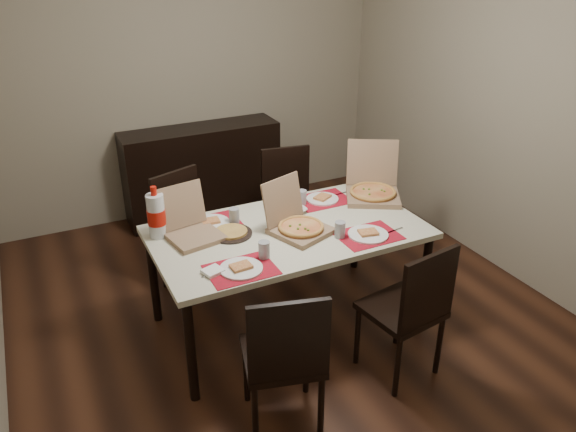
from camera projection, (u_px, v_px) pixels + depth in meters
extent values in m
cube|color=#3E2013|center=(281.00, 306.00, 4.25)|extent=(3.80, 4.00, 0.02)
cube|color=gray|center=(189.00, 80.00, 5.30)|extent=(3.80, 0.02, 2.60)
cube|color=gray|center=(498.00, 107.00, 4.43)|extent=(0.02, 4.00, 2.60)
cube|color=black|center=(203.00, 172.00, 5.49)|extent=(1.50, 0.40, 0.90)
cube|color=beige|center=(288.00, 232.00, 3.75)|extent=(1.80, 1.00, 0.04)
cylinder|color=black|center=(191.00, 351.00, 3.23)|extent=(0.06, 0.06, 0.71)
cylinder|color=black|center=(424.00, 281.00, 3.90)|extent=(0.06, 0.06, 0.71)
cylinder|color=black|center=(153.00, 278.00, 3.94)|extent=(0.06, 0.06, 0.71)
cylinder|color=black|center=(356.00, 229.00, 4.61)|extent=(0.06, 0.06, 0.71)
cube|color=black|center=(282.00, 356.00, 3.05)|extent=(0.51, 0.51, 0.04)
cube|color=black|center=(289.00, 341.00, 2.78)|extent=(0.41, 0.14, 0.46)
cylinder|color=black|center=(255.00, 417.00, 2.97)|extent=(0.04, 0.04, 0.43)
cylinder|color=black|center=(321.00, 407.00, 3.03)|extent=(0.04, 0.04, 0.43)
cylinder|color=black|center=(246.00, 372.00, 3.28)|extent=(0.04, 0.04, 0.43)
cylinder|color=black|center=(306.00, 363.00, 3.35)|extent=(0.04, 0.04, 0.43)
cube|color=black|center=(401.00, 310.00, 3.44)|extent=(0.48, 0.48, 0.04)
cube|color=black|center=(429.00, 290.00, 3.19)|extent=(0.42, 0.09, 0.46)
cylinder|color=black|center=(397.00, 367.00, 3.32)|extent=(0.04, 0.04, 0.43)
cylinder|color=black|center=(439.00, 345.00, 3.50)|extent=(0.04, 0.04, 0.43)
cylinder|color=black|center=(357.00, 336.00, 3.58)|extent=(0.04, 0.04, 0.43)
cylinder|color=black|center=(398.00, 316.00, 3.77)|extent=(0.04, 0.04, 0.43)
cube|color=black|center=(193.00, 236.00, 4.29)|extent=(0.54, 0.54, 0.04)
cube|color=black|center=(176.00, 200.00, 4.30)|extent=(0.40, 0.18, 0.46)
cylinder|color=black|center=(199.00, 247.00, 4.62)|extent=(0.04, 0.04, 0.43)
cylinder|color=black|center=(163.00, 263.00, 4.39)|extent=(0.04, 0.04, 0.43)
cylinder|color=black|center=(228.00, 262.00, 4.40)|extent=(0.04, 0.04, 0.43)
cylinder|color=black|center=(192.00, 280.00, 4.17)|extent=(0.04, 0.04, 0.43)
cube|color=black|center=(292.00, 208.00, 4.74)|extent=(0.48, 0.48, 0.04)
cube|color=black|center=(285.00, 173.00, 4.79)|extent=(0.42, 0.10, 0.46)
cylinder|color=black|center=(305.00, 221.00, 5.04)|extent=(0.04, 0.04, 0.43)
cylinder|color=black|center=(266.00, 227.00, 4.95)|extent=(0.04, 0.04, 0.43)
cylinder|color=black|center=(318.00, 240.00, 4.73)|extent=(0.04, 0.04, 0.43)
cylinder|color=black|center=(277.00, 246.00, 4.64)|extent=(0.04, 0.04, 0.43)
cube|color=#AC0B1F|center=(241.00, 270.00, 3.28)|extent=(0.40, 0.30, 0.00)
cylinder|color=white|center=(241.00, 268.00, 3.28)|extent=(0.26, 0.26, 0.01)
cube|color=#D8BF6C|center=(241.00, 266.00, 3.27)|extent=(0.13, 0.10, 0.02)
cylinder|color=gray|center=(264.00, 250.00, 3.39)|extent=(0.07, 0.07, 0.11)
cube|color=#B2B2B7|center=(217.00, 272.00, 3.26)|extent=(0.20, 0.04, 0.00)
cube|color=white|center=(213.00, 271.00, 3.25)|extent=(0.13, 0.13, 0.02)
cube|color=#AC0B1F|center=(368.00, 235.00, 3.66)|extent=(0.40, 0.30, 0.00)
cylinder|color=white|center=(368.00, 234.00, 3.66)|extent=(0.26, 0.26, 0.01)
cube|color=#D8BF6C|center=(368.00, 232.00, 3.65)|extent=(0.14, 0.11, 0.02)
cylinder|color=gray|center=(340.00, 230.00, 3.62)|extent=(0.07, 0.07, 0.11)
cube|color=#B2B2B7|center=(392.00, 232.00, 3.71)|extent=(0.20, 0.04, 0.00)
cube|color=#AC0B1F|center=(211.00, 224.00, 3.81)|extent=(0.40, 0.30, 0.00)
cylinder|color=white|center=(211.00, 223.00, 3.81)|extent=(0.26, 0.26, 0.01)
cube|color=#D8BF6C|center=(210.00, 221.00, 3.80)|extent=(0.13, 0.10, 0.02)
cylinder|color=gray|center=(234.00, 216.00, 3.80)|extent=(0.07, 0.07, 0.11)
cube|color=#B2B2B7|center=(180.00, 227.00, 3.78)|extent=(0.20, 0.04, 0.00)
cube|color=white|center=(186.00, 225.00, 3.78)|extent=(0.13, 0.13, 0.02)
cube|color=#AC0B1F|center=(322.00, 200.00, 4.17)|extent=(0.40, 0.30, 0.00)
cylinder|color=white|center=(322.00, 199.00, 4.16)|extent=(0.24, 0.24, 0.01)
cube|color=#D8BF6C|center=(322.00, 197.00, 4.16)|extent=(0.15, 0.14, 0.02)
cylinder|color=gray|center=(302.00, 198.00, 4.08)|extent=(0.07, 0.07, 0.11)
cube|color=#B2B2B7|center=(338.00, 194.00, 4.26)|extent=(0.20, 0.04, 0.00)
cube|color=white|center=(301.00, 234.00, 3.67)|extent=(0.15, 0.14, 0.02)
cube|color=#85664C|center=(301.00, 231.00, 3.69)|extent=(0.43, 0.43, 0.03)
cube|color=#85664C|center=(283.00, 200.00, 3.72)|extent=(0.34, 0.19, 0.30)
cylinder|color=#D8BF6C|center=(301.00, 227.00, 3.68)|extent=(0.37, 0.37, 0.02)
cube|color=#85664C|center=(373.00, 196.00, 4.19)|extent=(0.52, 0.52, 0.04)
cube|color=#85664C|center=(372.00, 162.00, 4.28)|extent=(0.38, 0.26, 0.35)
cylinder|color=#D8BF6C|center=(373.00, 193.00, 4.18)|extent=(0.45, 0.45, 0.02)
cube|color=#85664C|center=(195.00, 237.00, 3.62)|extent=(0.37, 0.37, 0.03)
cube|color=#85664C|center=(182.00, 206.00, 3.66)|extent=(0.32, 0.13, 0.29)
cylinder|color=black|center=(231.00, 234.00, 3.68)|extent=(0.28, 0.28, 0.01)
cylinder|color=tan|center=(231.00, 232.00, 3.67)|extent=(0.21, 0.21, 0.02)
imported|color=white|center=(297.00, 210.00, 3.97)|extent=(0.15, 0.15, 0.03)
cylinder|color=silver|center=(156.00, 216.00, 3.59)|extent=(0.11, 0.11, 0.29)
cylinder|color=#B51308|center=(157.00, 217.00, 3.60)|extent=(0.12, 0.12, 0.10)
cylinder|color=#B51308|center=(154.00, 191.00, 3.52)|extent=(0.04, 0.04, 0.06)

